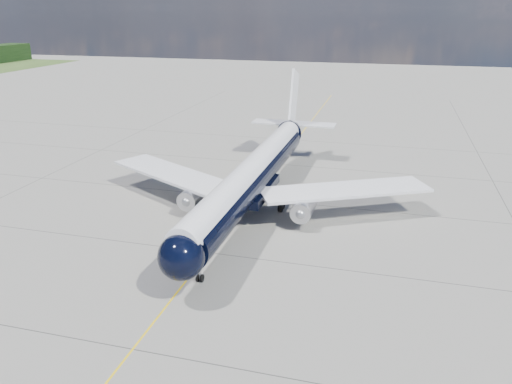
{
  "coord_description": "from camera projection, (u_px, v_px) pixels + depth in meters",
  "views": [
    {
      "loc": [
        15.68,
        -30.25,
        22.13
      ],
      "look_at": [
        2.86,
        17.0,
        4.0
      ],
      "focal_mm": 35.0,
      "sensor_mm": 36.0,
      "label": 1
    }
  ],
  "objects": [
    {
      "name": "taxiway_centerline",
      "position": [
        251.0,
        198.0,
        61.54
      ],
      "size": [
        0.16,
        160.0,
        0.01
      ],
      "primitive_type": "cube",
      "color": "yellow",
      "rests_on": "ground"
    },
    {
      "name": "main_airliner",
      "position": [
        255.0,
        173.0,
        57.2
      ],
      "size": [
        39.48,
        47.95,
        13.88
      ],
      "rotation": [
        0.0,
        0.0,
        -0.01
      ],
      "color": "black",
      "rests_on": "ground"
    },
    {
      "name": "ground",
      "position": [
        261.0,
        185.0,
        66.07
      ],
      "size": [
        320.0,
        320.0,
        0.0
      ],
      "primitive_type": "plane",
      "color": "gray",
      "rests_on": "ground"
    }
  ]
}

